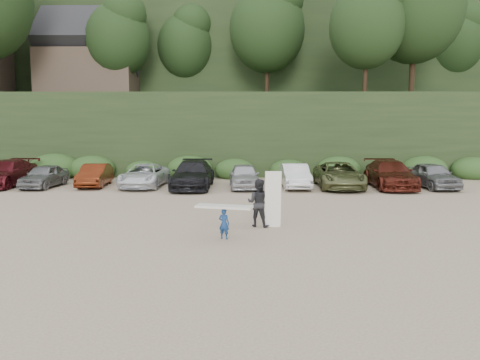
{
  "coord_description": "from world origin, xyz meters",
  "views": [
    {
      "loc": [
        1.37,
        -17.86,
        3.87
      ],
      "look_at": [
        1.23,
        3.0,
        1.3
      ],
      "focal_mm": 35.0,
      "sensor_mm": 36.0,
      "label": 1
    }
  ],
  "objects": [
    {
      "name": "adult_surfer",
      "position": [
        1.99,
        -0.7,
        0.91
      ],
      "size": [
        1.35,
        0.92,
        2.11
      ],
      "color": "black",
      "rests_on": "ground"
    },
    {
      "name": "parked_cars",
      "position": [
        -3.72,
        9.93,
        0.75
      ],
      "size": [
        36.44,
        6.28,
        1.62
      ],
      "color": "#A09FA4",
      "rests_on": "ground"
    },
    {
      "name": "ground",
      "position": [
        0.0,
        0.0,
        0.0
      ],
      "size": [
        120.0,
        120.0,
        0.0
      ],
      "primitive_type": "plane",
      "color": "tan",
      "rests_on": "ground"
    },
    {
      "name": "child_surfer",
      "position": [
        0.73,
        -2.58,
        0.77
      ],
      "size": [
        1.96,
        0.94,
        1.13
      ],
      "color": "navy",
      "rests_on": "ground"
    },
    {
      "name": "hillside_backdrop",
      "position": [
        -0.26,
        35.93,
        11.22
      ],
      "size": [
        90.0,
        41.5,
        28.0
      ],
      "color": "black",
      "rests_on": "ground"
    }
  ]
}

